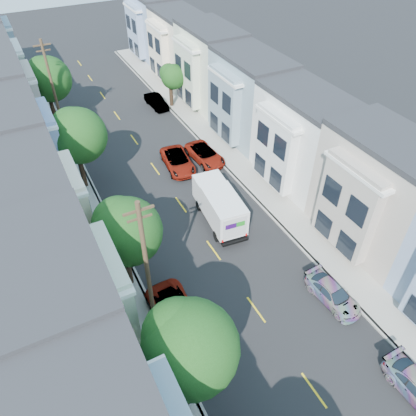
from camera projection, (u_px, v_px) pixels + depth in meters
The scene contains 23 objects.
ground at pixel (256, 310), 26.62m from camera, with size 160.00×160.00×0.00m, color black.
road_slab at pixel (167, 186), 36.74m from camera, with size 12.00×70.00×0.02m, color black.
curb_left at pixel (102, 205), 34.60m from camera, with size 0.30×70.00×0.15m, color gray.
curb_right at pixel (226, 168), 38.79m from camera, with size 0.30×70.00×0.15m, color gray.
sidewalk_left at pixel (87, 210), 34.15m from camera, with size 2.60×70.00×0.15m, color gray.
sidewalk_right at pixel (237, 164), 39.24m from camera, with size 2.60×70.00×0.15m, color gray.
centerline at pixel (167, 186), 36.75m from camera, with size 0.12×70.00×0.01m, color gold.
townhouse_row_left at pixel (41, 224), 32.88m from camera, with size 5.00×70.00×8.50m, color silver.
townhouse_row_right at pixel (270, 155), 40.61m from camera, with size 5.00×70.00×8.50m, color silver.
tree_b at pixel (188, 349), 18.75m from camera, with size 4.70×4.70×7.61m.
tree_c at pixel (126, 232), 25.27m from camera, with size 4.47×4.47×7.06m.
tree_d at pixel (77, 136), 33.41m from camera, with size 4.70×4.70×7.52m.
tree_e at pixel (48, 80), 42.20m from camera, with size 4.70×4.70×7.47m.
tree_far_r at pixel (172, 77), 46.48m from camera, with size 2.84×2.84×5.00m.
utility_pole_near at pixel (147, 271), 22.43m from camera, with size 1.60×0.26×10.00m.
utility_pole_far at pixel (54, 91), 39.98m from camera, with size 1.60×0.26×10.00m.
fedex_truck at pixel (219, 205), 32.16m from camera, with size 2.38×6.18×2.96m.
lead_sedan at pixel (178, 161), 38.49m from camera, with size 2.38×5.15×1.43m, color black.
parked_left_c at pixel (178, 314), 25.48m from camera, with size 2.48×5.37×1.49m, color #9D9D9D.
parked_left_d at pixel (127, 220), 32.29m from camera, with size 2.28×4.95×1.37m, color #56070B.
parked_right_b at pixel (333, 294), 26.82m from camera, with size 1.73×4.12×1.24m, color silver.
parked_right_c at pixel (205, 155), 39.42m from camera, with size 2.27×4.92×1.37m, color black.
parked_right_d at pixel (156, 102), 48.08m from camera, with size 1.45×4.12×1.37m, color black.
Camera 1 is at (-10.05, -12.64, 22.42)m, focal length 35.00 mm.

